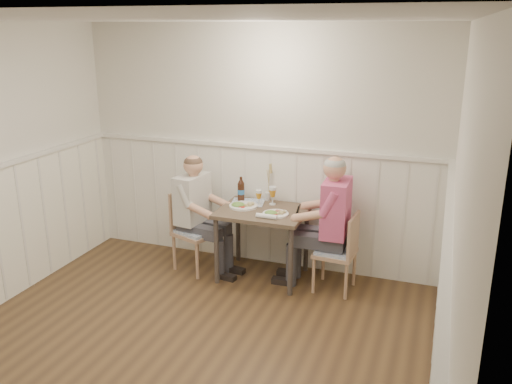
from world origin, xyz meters
TOP-DOWN VIEW (x-y plane):
  - ground_plane at (0.00, 0.00)m, footprint 4.50×4.50m
  - room_shell at (0.00, 0.00)m, footprint 4.04×4.54m
  - wainscot at (0.00, 0.69)m, footprint 4.00×4.49m
  - dining_table at (0.19, 1.84)m, footprint 0.89×0.70m
  - chair_right at (1.02, 1.81)m, footprint 0.41×0.41m
  - chair_left at (-0.59, 1.80)m, footprint 0.53×0.53m
  - man_in_pink at (0.90, 1.86)m, footprint 0.65×0.45m
  - diner_cream at (-0.55, 1.80)m, footprint 0.64×0.45m
  - plate_man at (0.35, 1.74)m, footprint 0.26×0.26m
  - plate_diner at (-0.04, 1.85)m, footprint 0.30×0.30m
  - beer_glass_a at (0.23, 2.04)m, footprint 0.08×0.08m
  - beer_glass_b at (0.10, 1.97)m, footprint 0.07×0.07m
  - beer_bottle at (-0.12, 2.04)m, footprint 0.08×0.08m
  - rolled_napkin at (0.31, 1.61)m, footprint 0.21×0.05m
  - grass_vase at (0.14, 2.15)m, footprint 0.05×0.05m
  - gingham_mat at (-0.04, 2.01)m, footprint 0.39×0.34m

SIDE VIEW (x-z plane):
  - ground_plane at x=0.00m, z-range 0.00..0.00m
  - chair_right at x=1.02m, z-range 0.03..0.85m
  - chair_left at x=-0.59m, z-range 0.04..0.91m
  - diner_cream at x=-0.55m, z-range -0.10..1.19m
  - man_in_pink at x=0.90m, z-range -0.11..1.28m
  - dining_table at x=0.19m, z-range 0.27..1.02m
  - wainscot at x=0.00m, z-range 0.02..1.36m
  - gingham_mat at x=-0.04m, z-range 0.75..0.76m
  - plate_man at x=0.35m, z-range 0.74..0.80m
  - rolled_napkin at x=0.31m, z-range 0.75..0.80m
  - plate_diner at x=-0.04m, z-range 0.74..0.81m
  - beer_glass_b at x=0.10m, z-range 0.78..0.94m
  - beer_bottle at x=-0.12m, z-range 0.74..1.00m
  - beer_glass_a at x=0.23m, z-range 0.78..0.98m
  - grass_vase at x=0.14m, z-range 0.73..1.17m
  - room_shell at x=0.00m, z-range 0.22..2.82m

